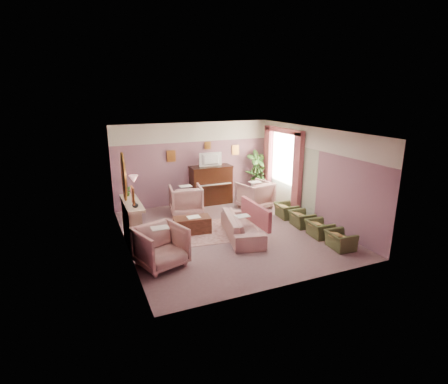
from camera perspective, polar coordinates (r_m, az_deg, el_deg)
name	(u,v)px	position (r m, az deg, el deg)	size (l,w,h in m)	color
floor	(229,232)	(9.81, 0.83, -6.58)	(5.50, 6.00, 0.01)	#76585D
ceiling	(229,131)	(9.11, 0.90, 9.90)	(5.50, 6.00, 0.01)	beige
wall_back	(194,164)	(12.10, -4.93, 4.66)	(5.50, 0.02, 2.80)	#74556A
wall_front	(292,220)	(6.86, 11.11, -4.51)	(5.50, 0.02, 2.80)	#74556A
wall_left	(124,195)	(8.66, -16.01, -0.50)	(0.02, 6.00, 2.80)	#74556A
wall_right	(313,175)	(10.75, 14.40, 2.77)	(0.02, 6.00, 2.80)	#74556A
picture_rail_band	(193,132)	(11.92, -5.04, 9.72)	(5.50, 0.01, 0.65)	silver
stripe_panel	(288,176)	(11.84, 10.45, 2.59)	(0.01, 3.00, 2.15)	#ADBAA1
fireplace_surround	(132,225)	(9.13, -14.78, -5.18)	(0.30, 1.40, 1.10)	#C7B394
fireplace_inset	(137,230)	(9.20, -14.10, -5.98)	(0.18, 0.72, 0.68)	black
fire_ember	(139,236)	(9.27, -13.78, -6.98)	(0.06, 0.54, 0.10)	#F64107
mantel_shelf	(132,203)	(8.95, -14.85, -1.75)	(0.40, 1.55, 0.07)	#C7B394
hearth	(141,243)	(9.36, -13.33, -8.11)	(0.55, 1.50, 0.02)	#C7B394
mirror_frame	(124,177)	(8.76, -16.06, 2.39)	(0.04, 0.72, 1.20)	#BC7F32
mirror_glass	(125,177)	(8.76, -15.90, 2.40)	(0.01, 0.60, 1.06)	silver
sconce_shade	(134,179)	(7.71, -14.55, 2.08)	(0.20, 0.20, 0.16)	tan
piano	(211,185)	(12.14, -2.13, 1.10)	(1.40, 0.60, 1.30)	black
piano_keyshelf	(215,186)	(11.80, -1.52, 1.03)	(1.30, 0.12, 0.06)	black
piano_keys	(215,185)	(11.79, -1.53, 1.22)	(1.20, 0.08, 0.02)	silver
piano_top	(211,167)	(11.98, -2.16, 4.15)	(1.45, 0.65, 0.04)	black
television	(211,159)	(11.88, -2.09, 5.48)	(0.80, 0.12, 0.48)	black
print_back_left	(171,156)	(11.78, -8.62, 5.81)	(0.30, 0.03, 0.38)	#BC7F32
print_back_right	(235,150)	(12.56, 1.86, 6.88)	(0.26, 0.03, 0.34)	#BC7F32
print_back_mid	(208,145)	(12.12, -2.68, 7.60)	(0.22, 0.03, 0.26)	#BC7F32
print_left_wall	(133,195)	(7.43, -14.67, -0.52)	(0.03, 0.28, 0.36)	#BC7F32
window_blind	(284,156)	(11.90, 9.80, 5.76)	(0.03, 1.40, 1.80)	beige
curtain_left	(297,174)	(11.19, 11.90, 2.91)	(0.16, 0.34, 2.60)	#984750
curtain_right	(268,163)	(12.70, 7.18, 4.67)	(0.16, 0.34, 2.60)	#984750
pelmet	(283,130)	(11.74, 9.67, 9.87)	(0.16, 2.20, 0.16)	#984750
mantel_plant	(128,191)	(9.43, -15.37, 0.18)	(0.16, 0.16, 0.28)	#316124
mantel_vase	(135,205)	(8.45, -14.31, -1.99)	(0.16, 0.16, 0.16)	silver
area_rug	(194,233)	(9.79, -4.90, -6.64)	(2.50, 1.80, 0.01)	#9F706C
coffee_table	(192,225)	(9.74, -5.23, -5.39)	(1.00, 0.50, 0.45)	#4E271A
table_paper	(194,217)	(9.68, -4.98, -4.08)	(0.35, 0.28, 0.01)	white
sofa	(242,222)	(9.40, 2.98, -4.92)	(0.69, 2.06, 0.83)	tan
sofa_throw	(256,214)	(9.51, 5.17, -3.53)	(0.10, 1.56, 0.57)	#984750
floral_armchair_left	(186,198)	(11.21, -6.25, -0.99)	(0.98, 0.98, 1.02)	tan
floral_armchair_right	(255,193)	(11.69, 5.05, -0.24)	(0.98, 0.98, 1.02)	tan
floral_armchair_front	(161,244)	(7.97, -10.29, -8.42)	(0.98, 0.98, 1.02)	tan
olive_chair_a	(340,237)	(9.21, 18.46, -7.06)	(0.47, 0.67, 0.58)	#4C552E
olive_chair_b	(319,226)	(9.78, 15.31, -5.42)	(0.47, 0.67, 0.58)	#4C552E
olive_chair_c	(301,217)	(10.39, 12.54, -3.95)	(0.47, 0.67, 0.58)	#4C552E
olive_chair_d	(286,208)	(11.02, 10.08, -2.64)	(0.47, 0.67, 0.58)	#4C552E
side_table	(258,189)	(12.88, 5.59, 0.53)	(0.52, 0.52, 0.70)	silver
side_plant_big	(258,175)	(12.75, 5.65, 2.79)	(0.30, 0.30, 0.34)	#316124
side_plant_small	(263,176)	(12.73, 6.34, 2.61)	(0.16, 0.16, 0.28)	#316124
palm_pot	(256,193)	(12.91, 5.24, -0.25)	(0.34, 0.34, 0.34)	#A65538
palm_plant	(257,170)	(12.69, 5.34, 3.61)	(0.76, 0.76, 1.44)	#316124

